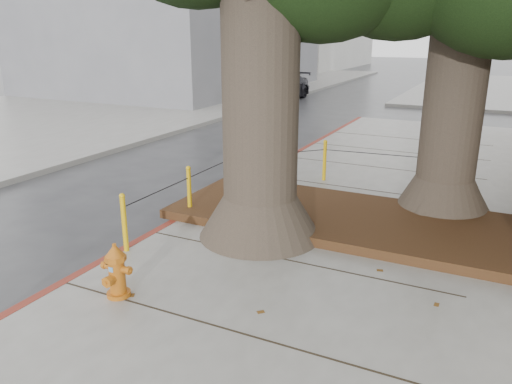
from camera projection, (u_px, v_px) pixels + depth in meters
ground at (186, 328)px, 6.03m from camera, size 140.00×140.00×0.00m
sidewalk_opposite at (37, 117)px, 20.44m from camera, size 14.00×60.00×0.15m
curb_red at (170, 226)px, 8.99m from camera, size 0.14×26.00×0.16m
planter_bed at (350, 219)px, 8.92m from camera, size 6.40×2.60×0.16m
bollard_ring at (271, 177)px, 9.93m from camera, size 3.79×5.39×0.95m
fire_hydrant at (116, 271)px, 6.36m from camera, size 0.38×0.34×0.73m
car_dark at (280, 87)px, 26.03m from camera, size 2.06×4.73×1.35m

